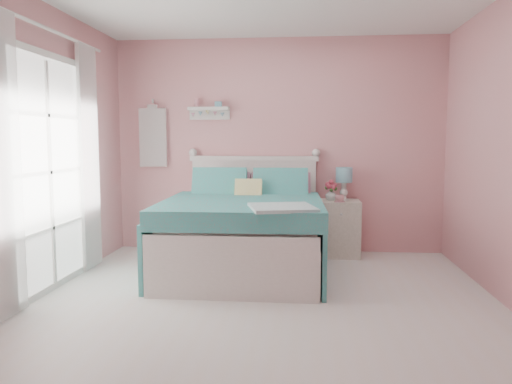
% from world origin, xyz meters
% --- Properties ---
extents(floor, '(4.50, 4.50, 0.00)m').
position_xyz_m(floor, '(0.00, 0.00, 0.00)').
color(floor, silver).
rests_on(floor, ground).
extents(room_shell, '(4.50, 4.50, 4.50)m').
position_xyz_m(room_shell, '(0.00, 0.00, 1.58)').
color(room_shell, '#D9898C').
rests_on(room_shell, floor).
extents(bed, '(1.65, 2.05, 1.17)m').
position_xyz_m(bed, '(-0.29, 1.23, 0.40)').
color(bed, silver).
rests_on(bed, floor).
extents(nightstand, '(0.46, 0.45, 0.66)m').
position_xyz_m(nightstand, '(0.75, 2.00, 0.33)').
color(nightstand, beige).
rests_on(nightstand, floor).
extents(table_lamp, '(0.19, 0.19, 0.39)m').
position_xyz_m(table_lamp, '(0.80, 2.06, 0.93)').
color(table_lamp, white).
rests_on(table_lamp, nightstand).
extents(vase, '(0.18, 0.18, 0.14)m').
position_xyz_m(vase, '(0.64, 2.01, 0.73)').
color(vase, silver).
rests_on(vase, nightstand).
extents(teacup, '(0.13, 0.13, 0.08)m').
position_xyz_m(teacup, '(0.74, 1.88, 0.70)').
color(teacup, pink).
rests_on(teacup, nightstand).
extents(roses, '(0.14, 0.11, 0.12)m').
position_xyz_m(roses, '(0.64, 2.00, 0.84)').
color(roses, '#C8445B').
rests_on(roses, vase).
extents(wall_shelf, '(0.50, 0.15, 0.25)m').
position_xyz_m(wall_shelf, '(-0.84, 2.19, 1.73)').
color(wall_shelf, silver).
rests_on(wall_shelf, room_shell).
extents(hanging_dress, '(0.34, 0.03, 0.72)m').
position_xyz_m(hanging_dress, '(-1.55, 2.18, 1.40)').
color(hanging_dress, white).
rests_on(hanging_dress, room_shell).
extents(french_door, '(0.04, 1.32, 2.16)m').
position_xyz_m(french_door, '(-1.97, 0.40, 1.07)').
color(french_door, silver).
rests_on(french_door, floor).
extents(curtain_near, '(0.04, 0.40, 2.32)m').
position_xyz_m(curtain_near, '(-1.92, -0.34, 1.18)').
color(curtain_near, white).
rests_on(curtain_near, floor).
extents(curtain_far, '(0.04, 0.40, 2.32)m').
position_xyz_m(curtain_far, '(-1.92, 1.14, 1.18)').
color(curtain_far, white).
rests_on(curtain_far, floor).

